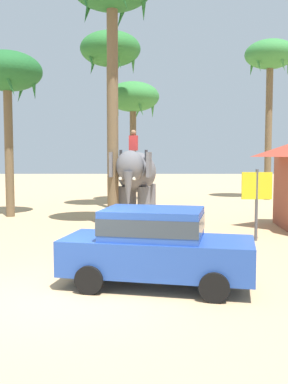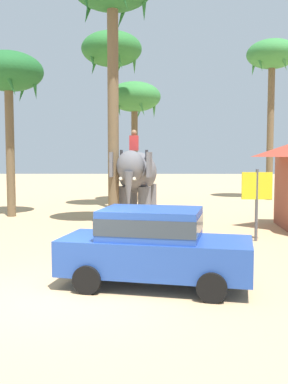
# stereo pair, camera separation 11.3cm
# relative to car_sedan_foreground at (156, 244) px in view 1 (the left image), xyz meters

# --- Properties ---
(ground_plane) EXTENTS (120.00, 120.00, 0.00)m
(ground_plane) POSITION_rel_car_sedan_foreground_xyz_m (-1.82, -0.79, -0.93)
(ground_plane) COLOR tan
(car_sedan_foreground) EXTENTS (4.36, 2.48, 1.70)m
(car_sedan_foreground) POSITION_rel_car_sedan_foreground_xyz_m (0.00, 0.00, 0.00)
(car_sedan_foreground) COLOR #23479E
(car_sedan_foreground) RESTS_ON ground
(elephant_with_mahout) EXTENTS (2.04, 3.98, 3.88)m
(elephant_with_mahout) POSITION_rel_car_sedan_foreground_xyz_m (-0.64, 9.00, 1.06)
(elephant_with_mahout) COLOR slate
(elephant_with_mahout) RESTS_ON ground
(palm_tree_behind_elephant) EXTENTS (3.20, 3.20, 7.60)m
(palm_tree_behind_elephant) POSITION_rel_car_sedan_foreground_xyz_m (-6.58, 11.03, 5.57)
(palm_tree_behind_elephant) COLOR brown
(palm_tree_behind_elephant) RESTS_ON ground
(palm_tree_near_hut) EXTENTS (3.20, 3.20, 9.38)m
(palm_tree_near_hut) POSITION_rel_car_sedan_foreground_xyz_m (-2.11, 14.39, 7.22)
(palm_tree_near_hut) COLOR brown
(palm_tree_near_hut) RESTS_ON ground
(palm_tree_left_of_road) EXTENTS (3.20, 3.20, 7.32)m
(palm_tree_left_of_road) POSITION_rel_car_sedan_foreground_xyz_m (-1.02, 17.72, 5.31)
(palm_tree_left_of_road) COLOR brown
(palm_tree_left_of_road) RESTS_ON ground
(palm_tree_far_back) EXTENTS (3.20, 3.20, 10.14)m
(palm_tree_far_back) POSITION_rel_car_sedan_foreground_xyz_m (7.63, 19.06, 7.92)
(palm_tree_far_back) COLOR brown
(palm_tree_far_back) RESTS_ON ground
(signboard_yellow) EXTENTS (1.00, 0.10, 2.40)m
(signboard_yellow) POSITION_rel_car_sedan_foreground_xyz_m (3.46, 5.15, 0.76)
(signboard_yellow) COLOR #4C4C51
(signboard_yellow) RESTS_ON ground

